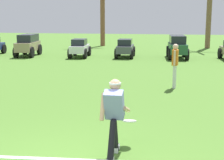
{
  "coord_description": "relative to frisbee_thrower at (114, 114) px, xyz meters",
  "views": [
    {
      "loc": [
        1.63,
        -4.82,
        2.58
      ],
      "look_at": [
        0.21,
        3.78,
        0.9
      ],
      "focal_mm": 55.0,
      "sensor_mm": 36.0,
      "label": 1
    }
  ],
  "objects": [
    {
      "name": "frisbee_in_flight",
      "position": [
        0.21,
        0.61,
        -0.31
      ],
      "size": [
        0.3,
        0.3,
        0.07
      ],
      "color": "white"
    },
    {
      "name": "palm_tree_left_of_centre",
      "position": [
        3.85,
        21.21,
        2.63
      ],
      "size": [
        3.11,
        3.72,
        6.01
      ],
      "color": "brown",
      "rests_on": "ground_plane"
    },
    {
      "name": "parked_car_slot_b",
      "position": [
        -7.69,
        14.26,
        -0.08
      ],
      "size": [
        1.35,
        2.48,
        1.34
      ],
      "color": "#998466",
      "rests_on": "ground_plane"
    },
    {
      "name": "teammate_near_sideline",
      "position": [
        1.17,
        6.2,
        0.14
      ],
      "size": [
        0.24,
        0.5,
        1.56
      ],
      "color": "silver",
      "rests_on": "ground_plane"
    },
    {
      "name": "frisbee_thrower",
      "position": [
        0.0,
        0.0,
        0.0
      ],
      "size": [
        0.48,
        1.09,
        1.43
      ],
      "color": "black",
      "rests_on": "ground_plane"
    },
    {
      "name": "field_line_paint",
      "position": [
        -0.69,
        -0.31,
        -0.8
      ],
      "size": [
        24.13,
        1.81,
        0.01
      ],
      "primitive_type": "cube",
      "rotation": [
        0.0,
        0.0,
        0.07
      ],
      "color": "white",
      "rests_on": "ground_plane"
    },
    {
      "name": "parked_car_slot_d",
      "position": [
        -1.65,
        14.58,
        -0.24
      ],
      "size": [
        1.15,
        2.23,
        1.1
      ],
      "color": "#474C51",
      "rests_on": "ground_plane"
    },
    {
      "name": "palm_tree_far_left",
      "position": [
        -4.43,
        21.81,
        2.53
      ],
      "size": [
        3.01,
        2.84,
        5.62
      ],
      "color": "brown",
      "rests_on": "ground_plane"
    },
    {
      "name": "parked_car_slot_e",
      "position": [
        1.44,
        14.64,
        -0.08
      ],
      "size": [
        1.3,
        2.46,
        1.34
      ],
      "color": "#235133",
      "rests_on": "ground_plane"
    },
    {
      "name": "parked_car_slot_c",
      "position": [
        -4.39,
        14.26,
        -0.24
      ],
      "size": [
        1.23,
        2.26,
        1.1
      ],
      "color": "silver",
      "rests_on": "ground_plane"
    }
  ]
}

